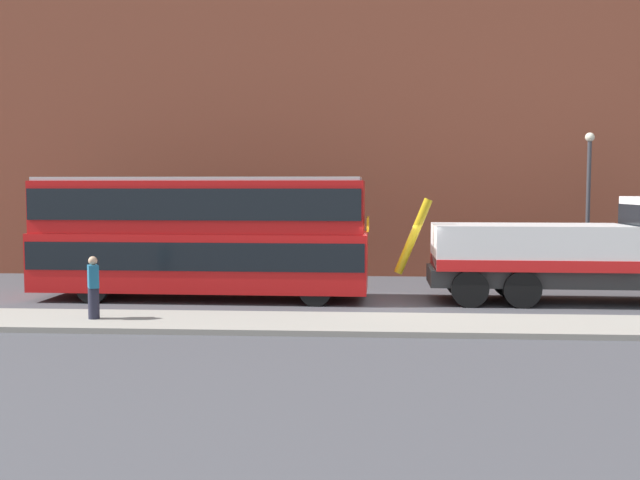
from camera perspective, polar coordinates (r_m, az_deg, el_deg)
ground_plane at (r=23.73m, az=6.15°, el=-4.89°), size 120.00×120.00×0.00m
near_kerb at (r=19.58m, az=6.68°, el=-6.61°), size 60.00×2.80×0.15m
building_facade at (r=31.21m, az=5.65°, el=12.14°), size 60.00×1.50×16.00m
recovery_tow_truck at (r=24.74m, az=20.14°, el=-0.65°), size 10.16×2.79×3.67m
double_decker_bus at (r=24.32m, az=-9.33°, el=0.59°), size 11.08×2.74×4.06m
pedestrian_onlooker at (r=20.68m, az=-17.38°, el=-3.64°), size 0.42×0.48×1.71m
street_lamp at (r=29.96m, az=20.34°, el=3.42°), size 0.36×0.36×5.83m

